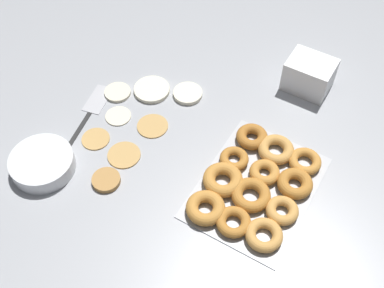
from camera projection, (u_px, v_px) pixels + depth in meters
The scene contains 13 objects.
ground_plane at pixel (168, 137), 1.46m from camera, with size 3.00×3.00×0.00m, color #9EA0A5.
pancake_0 at pixel (124, 155), 1.41m from camera, with size 0.10×0.10×0.01m, color tan.
pancake_1 at pixel (153, 126), 1.48m from camera, with size 0.10×0.10×0.01m, color tan.
pancake_2 at pixel (188, 94), 1.56m from camera, with size 0.10×0.10×0.01m, color silver.
pancake_3 at pixel (152, 90), 1.57m from camera, with size 0.12×0.12×0.01m, color silver.
pancake_4 at pixel (106, 180), 1.35m from camera, with size 0.08×0.08×0.02m, color #B27F42.
pancake_5 at pixel (96, 138), 1.45m from camera, with size 0.09×0.09×0.01m, color tan.
pancake_6 at pixel (118, 92), 1.56m from camera, with size 0.09×0.09×0.01m, color beige.
pancake_7 at pixel (118, 116), 1.50m from camera, with size 0.08×0.08×0.01m, color beige.
donut_tray at pixel (255, 184), 1.33m from camera, with size 0.40×0.30×0.04m.
batter_bowl at pixel (42, 163), 1.37m from camera, with size 0.18×0.18×0.05m.
container_stack at pixel (309, 75), 1.54m from camera, with size 0.12×0.15×0.11m.
spatula at pixel (94, 105), 1.53m from camera, with size 0.27×0.09×0.01m.
Camera 1 is at (-0.74, -0.52, 1.14)m, focal length 45.00 mm.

